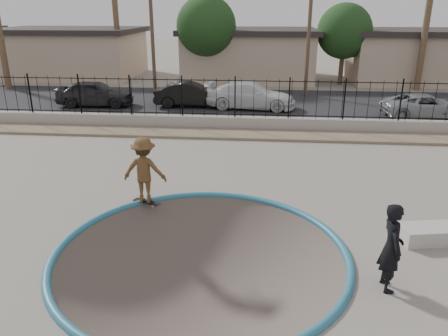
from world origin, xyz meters
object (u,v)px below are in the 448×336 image
skater (145,173)px  concrete_ledge (433,234)px  videographer (391,247)px  skateboard (146,202)px  car_a (95,93)px  car_d (426,106)px  car_c (251,95)px  car_b (191,95)px

skater → concrete_ledge: skater is taller
concrete_ledge → videographer: bearing=-128.2°
skateboard → car_a: 14.53m
car_d → videographer: bearing=154.1°
car_a → car_c: size_ratio=0.86×
skateboard → car_a: size_ratio=0.20×
concrete_ledge → car_d: bearing=72.8°
car_a → car_d: bearing=-96.0°
skater → skateboard: (0.00, -0.00, -0.91)m
car_a → skateboard: bearing=-155.8°
videographer → concrete_ledge: bearing=-41.2°
skater → car_b: (-0.87, 13.40, -0.24)m
videographer → car_a: bearing=33.9°
videographer → concrete_ledge: (1.63, 2.07, -0.74)m
concrete_ledge → car_c: car_c is taller
concrete_ledge → car_c: 15.56m
videographer → car_b: 18.29m
car_c → car_d: (9.17, -1.42, -0.12)m
skateboard → skater: bearing=176.1°
car_b → car_c: car_c is taller
car_b → skateboard: bearing=-179.6°
car_b → car_a: bearing=90.7°
videographer → car_c: 17.12m
car_c → car_d: size_ratio=1.14×
skateboard → videographer: bearing=-8.0°
videographer → car_d: size_ratio=0.43×
car_b → car_d: (12.61, -1.60, -0.08)m
videographer → car_c: (-3.43, 16.78, -0.17)m
skater → videographer: 6.97m
videographer → car_d: 16.39m
concrete_ledge → car_b: 17.14m
concrete_ledge → car_b: size_ratio=0.38×
skater → car_a: bearing=-62.8°
videographer → car_b: bearing=19.0°
skateboard → concrete_ledge: 7.77m
skateboard → car_c: car_c is taller
car_a → car_c: bearing=-90.8°
car_a → car_b: car_a is taller
car_c → concrete_ledge: bearing=-155.5°
skater → concrete_ledge: size_ratio=1.21×
concrete_ledge → car_c: (-5.06, 14.70, 0.57)m
car_a → car_d: 18.23m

